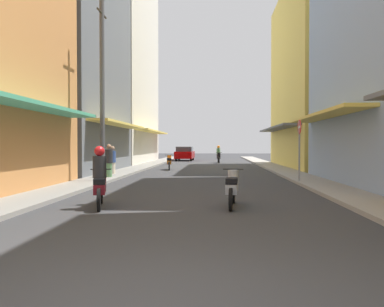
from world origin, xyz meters
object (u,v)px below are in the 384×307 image
(motorbike_silver, at_px, (232,187))
(utility_pole, at_px, (102,90))
(parked_car, at_px, (185,154))
(motorbike_black, at_px, (219,155))
(street_sign_no_entry, at_px, (299,142))
(pedestrian_crossing, at_px, (109,162))
(motorbike_maroon, at_px, (100,180))
(motorbike_orange, at_px, (169,162))
(pedestrian_foreground, at_px, (113,161))

(motorbike_silver, distance_m, utility_pole, 8.53)
(motorbike_silver, bearing_deg, parked_car, 96.88)
(motorbike_silver, height_order, utility_pole, utility_pole)
(motorbike_black, distance_m, street_sign_no_entry, 18.96)
(motorbike_black, bearing_deg, pedestrian_crossing, -106.91)
(motorbike_maroon, height_order, motorbike_black, same)
(motorbike_maroon, distance_m, motorbike_orange, 15.25)
(motorbike_black, xyz_separation_m, utility_pole, (-4.99, -18.98, 3.21))
(motorbike_silver, xyz_separation_m, pedestrian_crossing, (-5.39, 7.68, 0.32))
(motorbike_maroon, xyz_separation_m, pedestrian_crossing, (-2.00, 8.02, 0.12))
(pedestrian_crossing, xyz_separation_m, street_sign_no_entry, (8.41, -1.49, 0.89))
(motorbike_maroon, bearing_deg, motorbike_orange, 90.18)
(street_sign_no_entry, bearing_deg, motorbike_silver, -116.05)
(motorbike_maroon, distance_m, motorbike_black, 25.40)
(parked_car, xyz_separation_m, street_sign_no_entry, (6.64, -23.78, 0.98))
(motorbike_orange, bearing_deg, motorbike_maroon, -89.82)
(pedestrian_crossing, height_order, street_sign_no_entry, street_sign_no_entry)
(motorbike_silver, bearing_deg, pedestrian_foreground, 120.89)
(motorbike_maroon, relative_size, motorbike_silver, 0.98)
(parked_car, distance_m, utility_pole, 24.35)
(motorbike_orange, bearing_deg, pedestrian_crossing, -105.07)
(parked_car, bearing_deg, motorbike_maroon, -89.57)
(motorbike_orange, xyz_separation_m, pedestrian_crossing, (-1.95, -7.24, 0.32))
(parked_car, bearing_deg, pedestrian_foreground, -95.92)
(motorbike_silver, height_order, motorbike_orange, same)
(motorbike_silver, xyz_separation_m, pedestrian_foreground, (-5.73, 9.58, 0.27))
(motorbike_orange, xyz_separation_m, pedestrian_foreground, (-2.29, -5.34, 0.27))
(motorbike_orange, bearing_deg, utility_pole, -100.78)
(utility_pole, bearing_deg, motorbike_orange, 79.22)
(street_sign_no_entry, bearing_deg, utility_pole, -177.81)
(street_sign_no_entry, bearing_deg, parked_car, 105.60)
(motorbike_maroon, relative_size, motorbike_orange, 0.98)
(motorbike_maroon, xyz_separation_m, motorbike_orange, (-0.05, 15.25, -0.20))
(pedestrian_foreground, height_order, pedestrian_crossing, pedestrian_crossing)
(motorbike_orange, height_order, pedestrian_crossing, pedestrian_crossing)
(motorbike_black, distance_m, pedestrian_foreground, 16.26)
(motorbike_silver, distance_m, pedestrian_crossing, 9.38)
(pedestrian_crossing, distance_m, utility_pole, 3.59)
(pedestrian_foreground, relative_size, street_sign_no_entry, 0.59)
(motorbike_black, xyz_separation_m, parked_car, (-3.45, 5.12, 0.04))
(motorbike_silver, bearing_deg, pedestrian_crossing, 125.05)
(motorbike_maroon, height_order, parked_car, motorbike_maroon)
(motorbike_silver, relative_size, pedestrian_foreground, 1.16)
(pedestrian_foreground, bearing_deg, motorbike_orange, 66.75)
(motorbike_maroon, distance_m, parked_car, 30.31)
(motorbike_silver, bearing_deg, utility_pole, 131.28)
(motorbike_black, relative_size, motorbike_orange, 1.00)
(motorbike_black, distance_m, parked_car, 6.17)
(motorbike_maroon, relative_size, pedestrian_crossing, 1.08)
(utility_pole, bearing_deg, pedestrian_crossing, 97.17)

